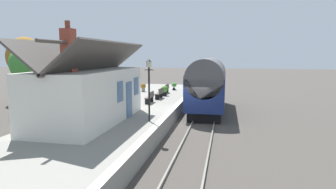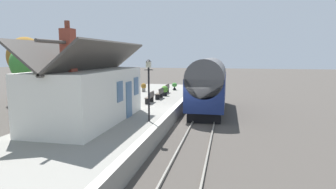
% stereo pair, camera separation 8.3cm
% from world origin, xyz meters
% --- Properties ---
extents(ground_plane, '(160.00, 160.00, 0.00)m').
position_xyz_m(ground_plane, '(0.00, 0.00, 0.00)').
color(ground_plane, '#423D38').
extents(platform, '(32.00, 6.53, 0.93)m').
position_xyz_m(platform, '(0.00, 4.27, 0.47)').
color(platform, gray).
rests_on(platform, ground).
extents(platform_edge_coping, '(32.00, 0.36, 0.02)m').
position_xyz_m(platform_edge_coping, '(0.00, 1.18, 0.94)').
color(platform_edge_coping, beige).
rests_on(platform_edge_coping, platform).
extents(rail_near, '(52.00, 0.08, 0.14)m').
position_xyz_m(rail_near, '(0.00, -1.62, 0.07)').
color(rail_near, gray).
rests_on(rail_near, ground).
extents(rail_far, '(52.00, 0.08, 0.14)m').
position_xyz_m(rail_far, '(0.00, -0.18, 0.07)').
color(rail_far, gray).
rests_on(rail_far, ground).
extents(train, '(9.42, 2.73, 4.32)m').
position_xyz_m(train, '(4.34, -0.90, 2.22)').
color(train, black).
rests_on(train, ground).
extents(station_building, '(8.36, 3.70, 5.24)m').
position_xyz_m(station_building, '(-4.61, 4.99, 2.50)').
color(station_building, silver).
rests_on(station_building, platform).
extents(bench_near_building, '(1.40, 0.45, 0.88)m').
position_xyz_m(bench_near_building, '(7.73, 3.29, 1.41)').
color(bench_near_building, brown).
rests_on(bench_near_building, platform).
extents(bench_platform_end, '(1.41, 0.46, 0.88)m').
position_xyz_m(bench_platform_end, '(4.26, 3.12, 1.41)').
color(bench_platform_end, brown).
rests_on(bench_platform_end, platform).
extents(bench_by_lamp, '(1.40, 0.44, 0.88)m').
position_xyz_m(bench_by_lamp, '(1.99, 3.34, 1.41)').
color(bench_by_lamp, brown).
rests_on(bench_by_lamp, platform).
extents(planter_bench_left, '(0.76, 0.32, 0.55)m').
position_xyz_m(planter_bench_left, '(0.07, 5.42, 1.20)').
color(planter_bench_left, '#9E5138').
rests_on(planter_bench_left, platform).
extents(planter_by_door, '(0.54, 0.54, 0.84)m').
position_xyz_m(planter_by_door, '(10.46, 3.01, 1.35)').
color(planter_by_door, black).
rests_on(planter_by_door, platform).
extents(planter_under_sign, '(0.53, 0.53, 0.84)m').
position_xyz_m(planter_under_sign, '(8.51, 5.80, 1.40)').
color(planter_under_sign, gray).
rests_on(planter_under_sign, platform).
extents(planter_edge_near, '(0.63, 0.63, 0.91)m').
position_xyz_m(planter_edge_near, '(6.04, 3.09, 1.43)').
color(planter_edge_near, black).
rests_on(planter_edge_near, platform).
extents(lamp_post_platform, '(0.32, 0.50, 3.43)m').
position_xyz_m(lamp_post_platform, '(-3.85, 1.80, 3.35)').
color(lamp_post_platform, black).
rests_on(lamp_post_platform, platform).
extents(station_sign_board, '(0.96, 0.06, 1.57)m').
position_xyz_m(station_sign_board, '(9.52, 1.80, 2.12)').
color(station_sign_board, black).
rests_on(station_sign_board, platform).
extents(tree_behind_building, '(3.48, 3.42, 6.29)m').
position_xyz_m(tree_behind_building, '(5.60, 16.71, 4.36)').
color(tree_behind_building, '#4C3828').
rests_on(tree_behind_building, ground).
extents(tree_far_left, '(2.96, 3.15, 5.43)m').
position_xyz_m(tree_far_left, '(0.94, 12.68, 3.88)').
color(tree_far_left, '#4C3828').
rests_on(tree_far_left, ground).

